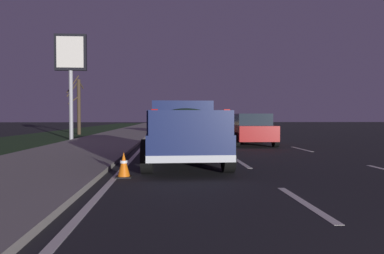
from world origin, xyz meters
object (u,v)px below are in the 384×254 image
object	(u,v)px
pickup_truck	(183,130)
gas_price_sign	(71,61)
bare_tree_far	(78,105)
traffic_cone_near	(124,165)
sedan_tan	(173,124)
sedan_green	(254,124)
sedan_red	(250,129)

from	to	relation	value
pickup_truck	gas_price_sign	size ratio (longest dim) A/B	0.85
bare_tree_far	traffic_cone_near	distance (m)	21.71
bare_tree_far	gas_price_sign	bearing A→B (deg)	-169.54
sedan_tan	bare_tree_far	world-z (taller)	bare_tree_far
sedan_tan	bare_tree_far	bearing A→B (deg)	108.58
sedan_green	sedan_red	world-z (taller)	same
sedan_tan	sedan_red	world-z (taller)	same
sedan_green	traffic_cone_near	xyz separation A→B (m)	(-21.99, 8.27, -0.50)
sedan_red	traffic_cone_near	bearing A→B (deg)	151.87
gas_price_sign	traffic_cone_near	bearing A→B (deg)	-160.58
sedan_red	pickup_truck	bearing A→B (deg)	152.90
pickup_truck	sedan_tan	bearing A→B (deg)	0.26
sedan_red	sedan_green	bearing A→B (deg)	-14.45
pickup_truck	sedan_tan	xyz separation A→B (m)	(20.83, 0.10, -0.20)
pickup_truck	sedan_green	distance (m)	20.75
sedan_red	bare_tree_far	bearing A→B (deg)	44.81
pickup_truck	traffic_cone_near	world-z (taller)	pickup_truck
bare_tree_far	sedan_red	bearing A→B (deg)	-135.19
sedan_red	bare_tree_far	world-z (taller)	bare_tree_far
pickup_truck	sedan_green	xyz separation A→B (m)	(19.59, -6.83, -0.20)
sedan_red	bare_tree_far	distance (m)	15.99
sedan_red	sedan_tan	bearing A→B (deg)	14.95
gas_price_sign	traffic_cone_near	distance (m)	15.51
gas_price_sign	pickup_truck	bearing A→B (deg)	-151.19
sedan_tan	bare_tree_far	xyz separation A→B (m)	(-2.53, 7.52, 1.59)
sedan_green	bare_tree_far	distance (m)	14.59
sedan_red	traffic_cone_near	world-z (taller)	sedan_red
sedan_red	gas_price_sign	bearing A→B (deg)	65.33
pickup_truck	sedan_red	world-z (taller)	pickup_truck
gas_price_sign	bare_tree_far	xyz separation A→B (m)	(6.70, 1.24, -2.41)
bare_tree_far	traffic_cone_near	size ratio (longest dim) A/B	8.09
sedan_red	gas_price_sign	distance (m)	11.68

